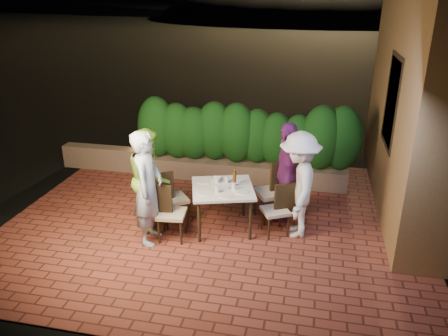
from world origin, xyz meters
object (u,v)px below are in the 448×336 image
(chair_right_front, at_px, (275,210))
(diner_purple, at_px, (287,172))
(chair_right_back, at_px, (271,191))
(bowl, at_px, (216,179))
(diner_green, at_px, (150,178))
(chair_left_front, at_px, (172,212))
(dining_table, at_px, (223,208))
(parapet_lamp, at_px, (136,146))
(diner_white, at_px, (299,185))
(chair_left_back, at_px, (173,198))
(diner_blue, at_px, (148,188))
(beer_bottle, at_px, (235,177))

(chair_right_front, xyz_separation_m, diner_purple, (0.12, 0.57, 0.44))
(chair_right_back, bearing_deg, bowl, -17.55)
(chair_right_front, relative_size, diner_purple, 0.50)
(chair_right_front, bearing_deg, bowl, -42.68)
(bowl, relative_size, diner_green, 0.09)
(bowl, relative_size, chair_left_front, 0.17)
(dining_table, distance_m, parapet_lamp, 3.16)
(chair_right_front, distance_m, diner_purple, 0.73)
(chair_right_back, bearing_deg, diner_green, -14.12)
(diner_white, bearing_deg, dining_table, -90.51)
(chair_right_front, xyz_separation_m, diner_green, (-2.08, -0.11, 0.41))
(chair_right_front, distance_m, parapet_lamp, 3.85)
(bowl, height_order, chair_left_back, chair_left_back)
(chair_right_back, distance_m, diner_green, 2.07)
(diner_blue, relative_size, diner_white, 1.05)
(diner_purple, xyz_separation_m, parapet_lamp, (-3.37, 1.49, -0.30))
(chair_left_front, bearing_deg, chair_right_back, 27.98)
(chair_left_back, height_order, diner_purple, diner_purple)
(diner_green, bearing_deg, diner_purple, -103.67)
(chair_left_front, relative_size, diner_purple, 0.53)
(dining_table, bearing_deg, chair_left_back, -179.43)
(beer_bottle, relative_size, chair_left_back, 0.33)
(chair_right_front, height_order, diner_purple, diner_purple)
(bowl, xyz_separation_m, diner_white, (1.38, -0.20, 0.10))
(beer_bottle, xyz_separation_m, diner_white, (1.03, -0.02, -0.04))
(chair_right_back, relative_size, diner_purple, 0.60)
(bowl, xyz_separation_m, diner_purple, (1.16, 0.30, 0.10))
(diner_purple, distance_m, parapet_lamp, 3.69)
(bowl, xyz_separation_m, parapet_lamp, (-2.21, 1.79, -0.20))
(chair_left_front, xyz_separation_m, chair_right_front, (1.59, 0.50, -0.03))
(chair_left_front, distance_m, diner_green, 0.74)
(diner_green, relative_size, parapet_lamp, 12.11)
(diner_blue, bearing_deg, chair_right_back, -62.08)
(dining_table, distance_m, beer_bottle, 0.57)
(bowl, distance_m, chair_right_front, 1.13)
(bowl, height_order, diner_green, diner_green)
(bowl, relative_size, chair_right_front, 0.18)
(chair_left_back, distance_m, chair_right_front, 1.72)
(chair_right_back, height_order, diner_blue, diner_blue)
(chair_left_back, bearing_deg, diner_white, -35.88)
(chair_left_front, height_order, chair_right_back, chair_right_back)
(chair_right_front, height_order, diner_white, diner_white)
(bowl, relative_size, diner_blue, 0.09)
(chair_left_front, bearing_deg, beer_bottle, 27.18)
(chair_right_back, height_order, diner_white, diner_white)
(chair_right_back, relative_size, diner_green, 0.62)
(chair_left_back, relative_size, diner_white, 0.55)
(beer_bottle, distance_m, diner_blue, 1.41)
(chair_left_front, distance_m, chair_left_back, 0.50)
(diner_blue, relative_size, diner_green, 1.08)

